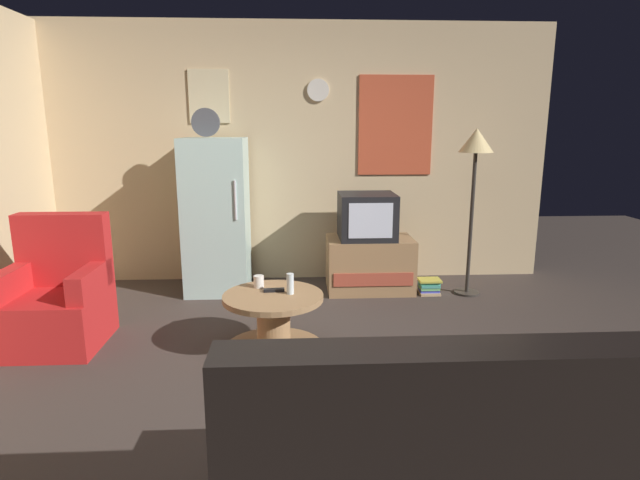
{
  "coord_description": "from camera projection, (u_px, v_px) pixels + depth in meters",
  "views": [
    {
      "loc": [
        -0.06,
        -2.97,
        1.62
      ],
      "look_at": [
        0.15,
        0.9,
        0.75
      ],
      "focal_mm": 28.89,
      "sensor_mm": 36.0,
      "label": 1
    }
  ],
  "objects": [
    {
      "name": "ground_plane",
      "position": [
        304.0,
        387.0,
        3.25
      ],
      "size": [
        12.0,
        12.0,
        0.0
      ],
      "primitive_type": "plane",
      "color": "#3D332D"
    },
    {
      "name": "wall_with_art",
      "position": [
        299.0,
        154.0,
        5.35
      ],
      "size": [
        5.2,
        0.12,
        2.63
      ],
      "color": "#D1B284",
      "rests_on": "ground_plane"
    },
    {
      "name": "fridge",
      "position": [
        217.0,
        216.0,
        5.0
      ],
      "size": [
        0.6,
        0.62,
        1.77
      ],
      "color": "silver",
      "rests_on": "ground_plane"
    },
    {
      "name": "tv_stand",
      "position": [
        370.0,
        264.0,
        5.11
      ],
      "size": [
        0.84,
        0.53,
        0.53
      ],
      "color": "#9E754C",
      "rests_on": "ground_plane"
    },
    {
      "name": "crt_tv",
      "position": [
        367.0,
        216.0,
        5.0
      ],
      "size": [
        0.54,
        0.51,
        0.44
      ],
      "color": "black",
      "rests_on": "tv_stand"
    },
    {
      "name": "standing_lamp",
      "position": [
        476.0,
        154.0,
        4.76
      ],
      "size": [
        0.32,
        0.32,
        1.59
      ],
      "color": "#332D28",
      "rests_on": "ground_plane"
    },
    {
      "name": "coffee_table",
      "position": [
        274.0,
        323.0,
        3.71
      ],
      "size": [
        0.72,
        0.72,
        0.44
      ],
      "color": "#9E754C",
      "rests_on": "ground_plane"
    },
    {
      "name": "wine_glass",
      "position": [
        290.0,
        284.0,
        3.67
      ],
      "size": [
        0.05,
        0.05,
        0.15
      ],
      "primitive_type": "cylinder",
      "color": "silver",
      "rests_on": "coffee_table"
    },
    {
      "name": "mug_ceramic_white",
      "position": [
        259.0,
        282.0,
        3.82
      ],
      "size": [
        0.08,
        0.08,
        0.09
      ],
      "primitive_type": "cylinder",
      "color": "silver",
      "rests_on": "coffee_table"
    },
    {
      "name": "remote_control",
      "position": [
        274.0,
        290.0,
        3.73
      ],
      "size": [
        0.15,
        0.06,
        0.02
      ],
      "primitive_type": "cube",
      "rotation": [
        0.0,
        0.0,
        0.08
      ],
      "color": "black",
      "rests_on": "coffee_table"
    },
    {
      "name": "armchair",
      "position": [
        57.0,
        300.0,
        3.85
      ],
      "size": [
        0.68,
        0.68,
        0.96
      ],
      "color": "red",
      "rests_on": "ground_plane"
    },
    {
      "name": "couch",
      "position": [
        445.0,
        468.0,
        2.0
      ],
      "size": [
        1.7,
        0.8,
        0.92
      ],
      "color": "black",
      "rests_on": "ground_plane"
    },
    {
      "name": "book_stack",
      "position": [
        429.0,
        286.0,
        5.03
      ],
      "size": [
        0.21,
        0.18,
        0.15
      ],
      "color": "tan",
      "rests_on": "ground_plane"
    }
  ]
}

